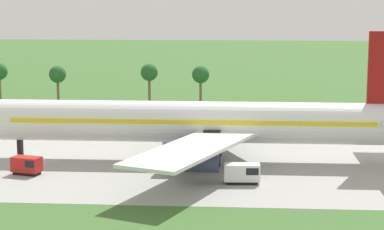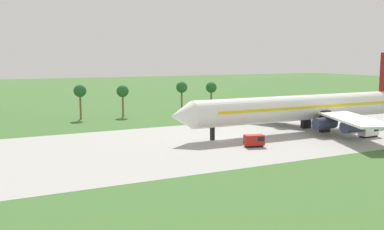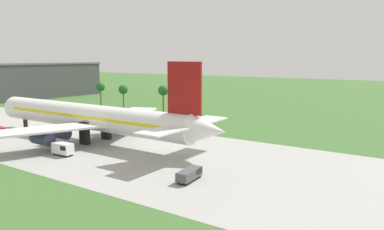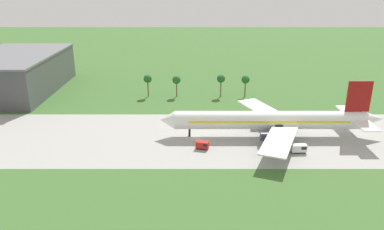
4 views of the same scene
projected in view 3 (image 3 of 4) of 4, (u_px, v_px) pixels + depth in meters
ground_plane at (26, 130)px, 102.67m from camera, size 600.00×600.00×0.00m
taxiway_strip at (26, 130)px, 102.67m from camera, size 320.00×44.00×0.02m
jet_airliner at (91, 117)px, 88.24m from camera, size 73.27×52.76×18.91m
baggage_tug at (190, 174)px, 60.21m from camera, size 2.56×5.69×1.87m
fuel_truck at (63, 149)px, 75.55m from camera, size 4.67×2.23×2.57m
terminal_building at (31, 79)px, 191.31m from camera, size 36.72×61.20×17.21m
palm_tree_row at (141, 90)px, 137.61m from camera, size 46.43×3.60×10.00m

